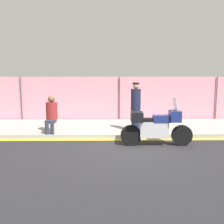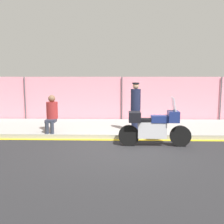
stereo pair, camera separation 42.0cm
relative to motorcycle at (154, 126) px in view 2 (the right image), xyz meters
The scene contains 7 objects.
ground_plane 1.25m from the motorcycle, 150.55° to the right, with size 120.00×120.00×0.00m, color #262628.
sidewalk 2.68m from the motorcycle, 111.08° to the left, with size 33.44×3.29×0.16m.
curb_paint_stripe 1.34m from the motorcycle, 142.73° to the left, with size 33.44×0.18×0.01m.
storefront_fence 4.31m from the motorcycle, 102.73° to the left, with size 31.77×0.17×2.11m.
motorcycle is the anchor object (origin of this frame).
officer_standing 1.56m from the motorcycle, 108.77° to the left, with size 0.36×0.36×1.76m.
person_seated_on_curb 3.72m from the motorcycle, 159.86° to the left, with size 0.40×0.69×1.32m.
Camera 2 is at (-0.12, -7.39, 2.16)m, focal length 42.00 mm.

